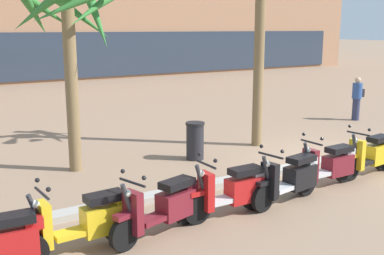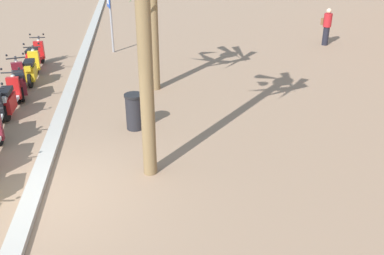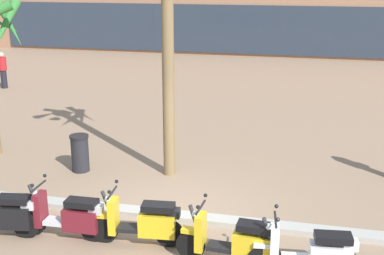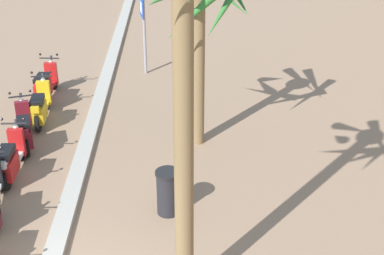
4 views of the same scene
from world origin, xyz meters
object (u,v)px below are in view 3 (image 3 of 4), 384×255
(scooter_black_mid_front, at_px, (0,215))
(scooter_white_mid_centre, at_px, (312,253))
(scooter_yellow_lead_nearest, at_px, (144,222))
(scooter_yellow_last_in_row, at_px, (236,242))
(scooter_maroon_far_back, at_px, (69,217))
(pedestrian_window_shopping, at_px, (3,69))
(litter_bin, at_px, (80,153))

(scooter_black_mid_front, distance_m, scooter_white_mid_centre, 5.80)
(scooter_yellow_lead_nearest, distance_m, scooter_yellow_last_in_row, 1.80)
(scooter_black_mid_front, xyz_separation_m, scooter_maroon_far_back, (1.31, 0.23, -0.01))
(pedestrian_window_shopping, bearing_deg, scooter_maroon_far_back, -52.89)
(scooter_yellow_last_in_row, xyz_separation_m, litter_bin, (-4.50, 3.47, 0.03))
(litter_bin, bearing_deg, scooter_white_mid_centre, -31.40)
(scooter_white_mid_centre, relative_size, litter_bin, 1.94)
(scooter_yellow_lead_nearest, height_order, scooter_white_mid_centre, same)
(scooter_black_mid_front, xyz_separation_m, scooter_white_mid_centre, (5.80, -0.05, -0.01))
(litter_bin, bearing_deg, scooter_black_mid_front, -90.60)
(scooter_yellow_lead_nearest, height_order, scooter_yellow_last_in_row, same)
(scooter_maroon_far_back, xyz_separation_m, pedestrian_window_shopping, (-8.64, 11.42, 0.37))
(scooter_white_mid_centre, bearing_deg, scooter_yellow_lead_nearest, 173.00)
(scooter_yellow_last_in_row, distance_m, litter_bin, 5.68)
(scooter_maroon_far_back, bearing_deg, scooter_white_mid_centre, -3.57)
(scooter_white_mid_centre, relative_size, pedestrian_window_shopping, 1.18)
(scooter_yellow_lead_nearest, relative_size, pedestrian_window_shopping, 1.13)
(scooter_yellow_last_in_row, distance_m, scooter_white_mid_centre, 1.27)
(scooter_yellow_lead_nearest, distance_m, litter_bin, 4.17)
(scooter_black_mid_front, height_order, litter_bin, scooter_black_mid_front)
(scooter_yellow_last_in_row, bearing_deg, scooter_black_mid_front, 179.98)
(scooter_white_mid_centre, xyz_separation_m, pedestrian_window_shopping, (-13.14, 11.70, 0.38))
(scooter_black_mid_front, bearing_deg, litter_bin, 89.40)
(scooter_maroon_far_back, bearing_deg, litter_bin, 111.39)
(scooter_black_mid_front, height_order, scooter_white_mid_centre, same)
(scooter_maroon_far_back, distance_m, scooter_white_mid_centre, 4.51)
(scooter_white_mid_centre, distance_m, pedestrian_window_shopping, 17.60)
(scooter_yellow_lead_nearest, relative_size, scooter_yellow_last_in_row, 0.95)
(scooter_yellow_lead_nearest, distance_m, pedestrian_window_shopping, 15.18)
(scooter_yellow_last_in_row, bearing_deg, scooter_maroon_far_back, 175.87)
(scooter_yellow_last_in_row, xyz_separation_m, scooter_white_mid_centre, (1.27, -0.05, -0.01))
(scooter_black_mid_front, relative_size, scooter_maroon_far_back, 1.03)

